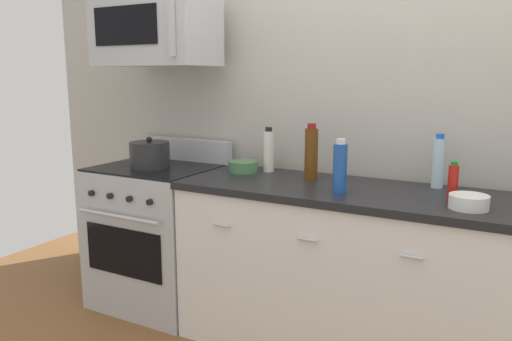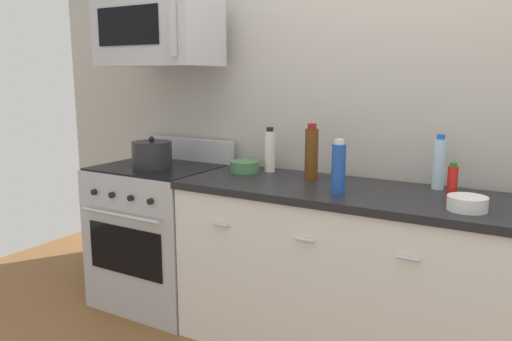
{
  "view_description": "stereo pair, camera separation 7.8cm",
  "coord_description": "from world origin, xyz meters",
  "px_view_note": "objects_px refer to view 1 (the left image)",
  "views": [
    {
      "loc": [
        0.64,
        -2.45,
        1.5
      ],
      "look_at": [
        -0.67,
        -0.05,
        0.97
      ],
      "focal_mm": 35.18,
      "sensor_mm": 36.0,
      "label": 1
    },
    {
      "loc": [
        0.71,
        -2.41,
        1.5
      ],
      "look_at": [
        -0.67,
        -0.05,
        0.97
      ],
      "focal_mm": 35.18,
      "sensor_mm": 36.0,
      "label": 2
    }
  ],
  "objects_px": {
    "bottle_vinegar_white": "(269,151)",
    "bowl_green_glaze": "(243,166)",
    "range_oven": "(158,234)",
    "stockpot": "(150,155)",
    "bowl_white_ceramic": "(469,201)",
    "bottle_water_clear": "(438,162)",
    "microwave": "(156,33)",
    "bottle_wine_amber": "(311,153)",
    "bottle_soda_blue": "(340,168)",
    "bottle_hot_sauce_red": "(453,182)"
  },
  "relations": [
    {
      "from": "bowl_white_ceramic",
      "to": "bowl_green_glaze",
      "type": "xyz_separation_m",
      "value": [
        -1.29,
        0.26,
        0.0
      ]
    },
    {
      "from": "bottle_hot_sauce_red",
      "to": "bowl_green_glaze",
      "type": "distance_m",
      "value": 1.22
    },
    {
      "from": "microwave",
      "to": "bottle_hot_sauce_red",
      "type": "height_order",
      "value": "microwave"
    },
    {
      "from": "bottle_water_clear",
      "to": "bowl_green_glaze",
      "type": "distance_m",
      "value": 1.11
    },
    {
      "from": "bottle_water_clear",
      "to": "range_oven",
      "type": "bearing_deg",
      "value": -172.13
    },
    {
      "from": "bottle_wine_amber",
      "to": "bottle_hot_sauce_red",
      "type": "distance_m",
      "value": 0.78
    },
    {
      "from": "microwave",
      "to": "bowl_green_glaze",
      "type": "xyz_separation_m",
      "value": [
        0.58,
        0.07,
        -0.8
      ]
    },
    {
      "from": "range_oven",
      "to": "bowl_white_ceramic",
      "type": "height_order",
      "value": "range_oven"
    },
    {
      "from": "bottle_wine_amber",
      "to": "bottle_hot_sauce_red",
      "type": "relative_size",
      "value": 1.7
    },
    {
      "from": "stockpot",
      "to": "bottle_wine_amber",
      "type": "bearing_deg",
      "value": 8.85
    },
    {
      "from": "bottle_water_clear",
      "to": "microwave",
      "type": "bearing_deg",
      "value": -173.64
    },
    {
      "from": "bottle_water_clear",
      "to": "stockpot",
      "type": "relative_size",
      "value": 1.13
    },
    {
      "from": "bottle_wine_amber",
      "to": "stockpot",
      "type": "height_order",
      "value": "bottle_wine_amber"
    },
    {
      "from": "bottle_vinegar_white",
      "to": "bottle_water_clear",
      "type": "bearing_deg",
      "value": 1.62
    },
    {
      "from": "microwave",
      "to": "bottle_wine_amber",
      "type": "height_order",
      "value": "microwave"
    },
    {
      "from": "bowl_white_ceramic",
      "to": "bowl_green_glaze",
      "type": "height_order",
      "value": "bowl_green_glaze"
    },
    {
      "from": "range_oven",
      "to": "microwave",
      "type": "relative_size",
      "value": 1.44
    },
    {
      "from": "bowl_white_ceramic",
      "to": "bottle_vinegar_white",
      "type": "bearing_deg",
      "value": 163.5
    },
    {
      "from": "bottle_wine_amber",
      "to": "bowl_white_ceramic",
      "type": "height_order",
      "value": "bottle_wine_amber"
    },
    {
      "from": "range_oven",
      "to": "bottle_soda_blue",
      "type": "relative_size",
      "value": 3.94
    },
    {
      "from": "bowl_white_ceramic",
      "to": "bowl_green_glaze",
      "type": "bearing_deg",
      "value": 168.7
    },
    {
      "from": "microwave",
      "to": "stockpot",
      "type": "bearing_deg",
      "value": -90.13
    },
    {
      "from": "bottle_wine_amber",
      "to": "bottle_vinegar_white",
      "type": "bearing_deg",
      "value": 162.82
    },
    {
      "from": "bottle_soda_blue",
      "to": "stockpot",
      "type": "relative_size",
      "value": 1.09
    },
    {
      "from": "bottle_hot_sauce_red",
      "to": "bottle_water_clear",
      "type": "bearing_deg",
      "value": 112.77
    },
    {
      "from": "bowl_white_ceramic",
      "to": "bottle_water_clear",
      "type": "bearing_deg",
      "value": 117.4
    },
    {
      "from": "bowl_green_glaze",
      "to": "range_oven",
      "type": "bearing_deg",
      "value": -168.57
    },
    {
      "from": "range_oven",
      "to": "bowl_green_glaze",
      "type": "bearing_deg",
      "value": 11.43
    },
    {
      "from": "bottle_hot_sauce_red",
      "to": "bowl_white_ceramic",
      "type": "bearing_deg",
      "value": -53.38
    },
    {
      "from": "bowl_green_glaze",
      "to": "stockpot",
      "type": "bearing_deg",
      "value": -163.62
    },
    {
      "from": "bottle_vinegar_white",
      "to": "range_oven",
      "type": "bearing_deg",
      "value": -163.86
    },
    {
      "from": "bottle_hot_sauce_red",
      "to": "range_oven",
      "type": "bearing_deg",
      "value": 179.13
    },
    {
      "from": "bottle_wine_amber",
      "to": "bowl_green_glaze",
      "type": "distance_m",
      "value": 0.46
    },
    {
      "from": "range_oven",
      "to": "bottle_wine_amber",
      "type": "distance_m",
      "value": 1.19
    },
    {
      "from": "bottle_soda_blue",
      "to": "bottle_wine_amber",
      "type": "bearing_deg",
      "value": 136.06
    },
    {
      "from": "range_oven",
      "to": "bottle_wine_amber",
      "type": "xyz_separation_m",
      "value": [
        1.02,
        0.11,
        0.6
      ]
    },
    {
      "from": "microwave",
      "to": "bowl_green_glaze",
      "type": "bearing_deg",
      "value": 7.12
    },
    {
      "from": "bowl_green_glaze",
      "to": "bottle_soda_blue",
      "type": "bearing_deg",
      "value": -20.14
    },
    {
      "from": "bottle_water_clear",
      "to": "stockpot",
      "type": "bearing_deg",
      "value": -170.36
    },
    {
      "from": "bottle_soda_blue",
      "to": "microwave",
      "type": "bearing_deg",
      "value": 171.83
    },
    {
      "from": "bottle_soda_blue",
      "to": "stockpot",
      "type": "distance_m",
      "value": 1.28
    },
    {
      "from": "bottle_water_clear",
      "to": "bowl_green_glaze",
      "type": "bearing_deg",
      "value": -174.04
    },
    {
      "from": "range_oven",
      "to": "bottle_soda_blue",
      "type": "xyz_separation_m",
      "value": [
        1.28,
        -0.14,
        0.58
      ]
    },
    {
      "from": "bottle_hot_sauce_red",
      "to": "bottle_water_clear",
      "type": "height_order",
      "value": "bottle_water_clear"
    },
    {
      "from": "range_oven",
      "to": "bottle_vinegar_white",
      "type": "relative_size",
      "value": 3.97
    },
    {
      "from": "range_oven",
      "to": "stockpot",
      "type": "relative_size",
      "value": 4.28
    },
    {
      "from": "range_oven",
      "to": "bottle_wine_amber",
      "type": "bearing_deg",
      "value": 5.92
    },
    {
      "from": "range_oven",
      "to": "bottle_soda_blue",
      "type": "distance_m",
      "value": 1.41
    },
    {
      "from": "bottle_vinegar_white",
      "to": "bowl_green_glaze",
      "type": "distance_m",
      "value": 0.18
    },
    {
      "from": "range_oven",
      "to": "stockpot",
      "type": "xyz_separation_m",
      "value": [
        0.0,
        -0.05,
        0.54
      ]
    }
  ]
}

